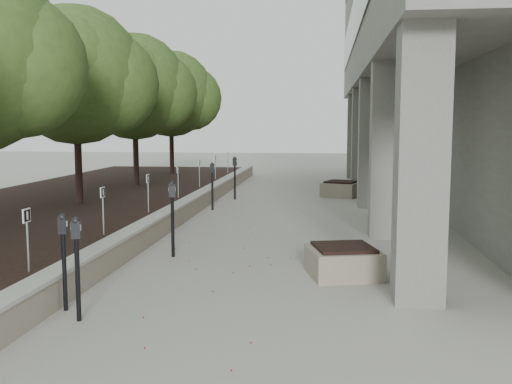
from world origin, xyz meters
The scene contains 21 objects.
ground centered at (0.00, 0.00, 0.00)m, with size 90.00×90.00×0.00m, color #A29C95.
retaining_wall centered at (-1.82, 9.00, 0.25)m, with size 0.39×26.00×0.50m, color gray, non-canonical shape.
planting_bed centered at (-5.50, 9.00, 0.20)m, with size 7.00×26.00×0.40m, color black.
crabapple_tree_3 centered at (-4.80, 8.00, 3.12)m, with size 4.60×4.00×5.44m, color #314F1E, non-canonical shape.
crabapple_tree_4 centered at (-4.80, 13.00, 3.12)m, with size 4.60×4.00×5.44m, color #314F1E, non-canonical shape.
crabapple_tree_5 centered at (-4.80, 18.00, 3.12)m, with size 4.60×4.00×5.44m, color #314F1E, non-canonical shape.
parking_sign_2 centered at (-2.35, 0.50, 0.88)m, with size 0.04×0.22×0.96m, color black, non-canonical shape.
parking_sign_3 centered at (-2.35, 3.50, 0.88)m, with size 0.04×0.22×0.96m, color black, non-canonical shape.
parking_sign_4 centered at (-2.35, 6.50, 0.88)m, with size 0.04×0.22×0.96m, color black, non-canonical shape.
parking_sign_5 centered at (-2.35, 9.50, 0.88)m, with size 0.04×0.22×0.96m, color black, non-canonical shape.
parking_sign_6 centered at (-2.35, 12.50, 0.88)m, with size 0.04×0.22×0.96m, color black, non-canonical shape.
parking_sign_7 centered at (-2.35, 15.50, 0.88)m, with size 0.04×0.22×0.96m, color black, non-canonical shape.
parking_sign_8 centered at (-2.35, 18.50, 0.88)m, with size 0.04×0.22×0.96m, color black, non-canonical shape.
parking_meter_1 centered at (-1.18, -0.42, 0.70)m, with size 0.14×0.10×1.40m, color black, non-canonical shape.
parking_meter_2 centered at (-1.55, -0.01, 0.69)m, with size 0.14×0.10×1.38m, color black, non-canonical shape.
parking_meter_3 centered at (-0.92, 3.43, 0.75)m, with size 0.15×0.11×1.50m, color black, non-canonical shape.
parking_meter_4 centered at (-1.35, 9.72, 0.72)m, with size 0.14×0.10×1.45m, color black, non-canonical shape.
parking_meter_5 centered at (-1.06, 12.28, 0.74)m, with size 0.15×0.10×1.48m, color black, non-canonical shape.
planter_front centered at (2.37, 2.34, 0.27)m, with size 1.14×1.14×0.53m, color gray, non-canonical shape.
planter_back centered at (2.61, 13.60, 0.28)m, with size 1.20×1.20×0.56m, color gray, non-canonical shape.
berry_scatter centered at (-0.10, 5.00, 0.01)m, with size 3.30×14.10×0.02m, color maroon, non-canonical shape.
Camera 1 is at (2.05, -7.64, 2.60)m, focal length 41.26 mm.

